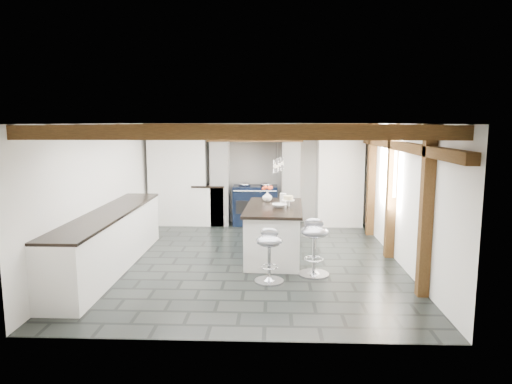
{
  "coord_description": "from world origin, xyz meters",
  "views": [
    {
      "loc": [
        0.4,
        -7.57,
        2.32
      ],
      "look_at": [
        0.1,
        0.4,
        1.1
      ],
      "focal_mm": 32.0,
      "sensor_mm": 36.0,
      "label": 1
    }
  ],
  "objects_px": {
    "bar_stool_near": "(314,241)",
    "kitchen_island": "(274,231)",
    "range_cooker": "(255,204)",
    "bar_stool_far": "(269,249)"
  },
  "relations": [
    {
      "from": "bar_stool_far",
      "to": "range_cooker",
      "type": "bearing_deg",
      "value": 108.49
    },
    {
      "from": "range_cooker",
      "to": "kitchen_island",
      "type": "distance_m",
      "value": 2.61
    },
    {
      "from": "kitchen_island",
      "to": "bar_stool_far",
      "type": "distance_m",
      "value": 1.25
    },
    {
      "from": "kitchen_island",
      "to": "bar_stool_far",
      "type": "relative_size",
      "value": 2.34
    },
    {
      "from": "kitchen_island",
      "to": "bar_stool_near",
      "type": "bearing_deg",
      "value": -53.7
    },
    {
      "from": "bar_stool_near",
      "to": "kitchen_island",
      "type": "bearing_deg",
      "value": 132.86
    },
    {
      "from": "range_cooker",
      "to": "bar_stool_far",
      "type": "distance_m",
      "value": 3.84
    },
    {
      "from": "kitchen_island",
      "to": "bar_stool_far",
      "type": "xyz_separation_m",
      "value": [
        -0.07,
        -1.24,
        0.03
      ]
    },
    {
      "from": "bar_stool_near",
      "to": "bar_stool_far",
      "type": "bearing_deg",
      "value": -145.17
    },
    {
      "from": "range_cooker",
      "to": "bar_stool_near",
      "type": "distance_m",
      "value": 3.64
    }
  ]
}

